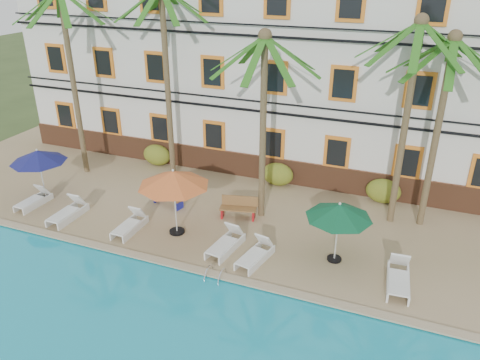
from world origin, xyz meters
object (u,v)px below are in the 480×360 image
at_px(umbrella_blue, 38,156).
at_px(lounger_c, 130,224).
at_px(umbrella_green, 339,211).
at_px(lounger_b, 68,212).
at_px(lounger_d, 226,243).
at_px(palm_d, 409,97).
at_px(palm_b, 166,60).
at_px(lounger_a, 34,200).
at_px(umbrella_red, 173,179).
at_px(palm_c, 264,102).
at_px(bench_left, 169,195).
at_px(lounger_f, 398,278).
at_px(palm_e, 442,107).
at_px(lounger_e, 256,254).
at_px(palm_a, 70,59).
at_px(pool_ladder, 215,277).
at_px(bench_right, 238,207).

bearing_deg(umbrella_blue, lounger_c, -10.48).
height_order(umbrella_blue, umbrella_green, umbrella_blue).
height_order(lounger_b, lounger_d, lounger_b).
height_order(lounger_c, lounger_d, lounger_d).
relative_size(umbrella_green, lounger_d, 1.19).
distance_m(palm_d, umbrella_green, 5.07).
relative_size(palm_b, lounger_b, 4.70).
bearing_deg(lounger_a, lounger_d, -0.77).
bearing_deg(lounger_d, lounger_c, -178.00).
distance_m(umbrella_red, lounger_d, 3.07).
distance_m(palm_c, lounger_d, 5.43).
distance_m(lounger_d, bench_left, 4.35).
height_order(palm_b, lounger_a, palm_b).
bearing_deg(lounger_f, palm_e, 83.37).
bearing_deg(umbrella_red, palm_d, 27.56).
xyz_separation_m(palm_b, palm_d, (10.45, -0.70, -0.49)).
height_order(palm_c, lounger_e, palm_c).
distance_m(palm_a, pool_ladder, 12.44).
distance_m(palm_d, lounger_a, 15.95).
xyz_separation_m(palm_e, lounger_e, (-5.33, -4.87, -4.61)).
bearing_deg(lounger_d, palm_e, 34.95).
bearing_deg(lounger_e, lounger_f, 4.77).
height_order(palm_c, lounger_f, palm_c).
height_order(lounger_f, bench_right, bench_right).
bearing_deg(lounger_c, palm_c, 34.84).
bearing_deg(bench_left, umbrella_blue, -164.16).
bearing_deg(palm_a, umbrella_green, -13.25).
bearing_deg(lounger_f, palm_c, 154.00).
height_order(umbrella_red, pool_ladder, umbrella_red).
bearing_deg(bench_right, lounger_d, -78.95).
bearing_deg(palm_e, palm_a, -177.50).
bearing_deg(umbrella_red, lounger_d, -9.92).
height_order(palm_a, bench_right, palm_a).
height_order(palm_b, palm_d, palm_b).
height_order(umbrella_blue, pool_ladder, umbrella_blue).
height_order(palm_a, palm_b, palm_b).
bearing_deg(umbrella_red, umbrella_green, 3.89).
relative_size(palm_e, bench_right, 4.83).
relative_size(lounger_d, lounger_e, 1.03).
bearing_deg(lounger_d, umbrella_blue, 175.01).
height_order(palm_e, bench_right, palm_e).
bearing_deg(lounger_f, umbrella_blue, 177.52).
bearing_deg(palm_e, lounger_a, -164.08).
relative_size(palm_d, umbrella_blue, 3.38).
bearing_deg(pool_ladder, palm_c, 89.47).
relative_size(palm_b, lounger_f, 4.47).
xyz_separation_m(palm_e, umbrella_blue, (-15.68, -3.81, -2.84)).
relative_size(lounger_e, bench_left, 1.20).
distance_m(palm_b, umbrella_blue, 6.96).
distance_m(lounger_c, bench_left, 2.51).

